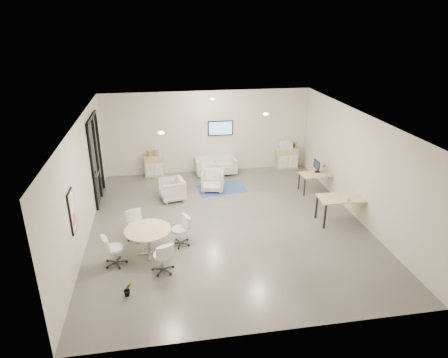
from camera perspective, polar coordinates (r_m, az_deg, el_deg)
room_shell at (r=11.37m, az=0.51°, el=0.69°), size 9.60×10.60×4.80m
glass_door at (r=13.78m, az=-17.83°, el=3.07°), size 0.09×1.90×2.85m
artwork at (r=10.01m, az=-20.86°, el=-4.35°), size 0.05×0.54×1.04m
wall_tv at (r=15.59m, az=-0.52°, el=7.28°), size 0.98×0.06×0.58m
ceiling_spots at (r=11.66m, az=-1.17°, el=9.37°), size 3.14×4.14×0.03m
sideboard_left at (r=15.65m, az=-9.93°, el=1.84°), size 0.72×0.38×0.82m
sideboard_right at (r=16.42m, az=8.96°, el=2.96°), size 0.86×0.42×0.86m
books at (r=15.49m, az=-10.19°, el=3.63°), size 0.43×0.14×0.22m
printer at (r=16.22m, az=8.85°, el=4.89°), size 0.47×0.39×0.32m
loveseat at (r=15.65m, az=-1.20°, el=1.83°), size 1.60×0.85×0.59m
blue_rug at (r=14.44m, az=-0.37°, el=-1.31°), size 1.84×1.36×0.01m
armchair_left at (r=13.54m, az=-7.43°, el=-1.37°), size 0.86×0.90×0.80m
armchair_right at (r=14.15m, az=-1.63°, el=-0.14°), size 0.90×0.87×0.79m
desk_rear at (r=14.35m, az=13.38°, el=0.51°), size 1.36×0.77×0.68m
desk_front at (r=12.40m, az=16.78°, el=-2.88°), size 1.55×0.83×0.79m
monitor at (r=14.36m, az=13.11°, el=1.85°), size 0.20×0.50×0.44m
round_table at (r=10.50m, az=-10.81°, el=-7.50°), size 1.19×1.19×0.72m
meeting_chairs at (r=10.61m, az=-10.72°, el=-8.58°), size 2.41×2.41×0.82m
plant_cabinet at (r=16.34m, az=9.94°, el=4.80°), size 0.28×0.31×0.22m
plant_floor at (r=9.48m, az=-13.57°, el=-15.51°), size 0.28×0.38×0.15m
cup at (r=12.16m, az=17.32°, el=-2.73°), size 0.14×0.12×0.11m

